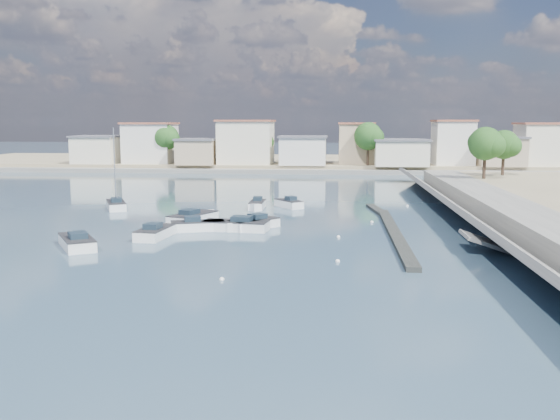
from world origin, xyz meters
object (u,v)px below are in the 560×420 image
object	(u,v)px
motorboat_f	(288,204)
sailboat	(116,205)
motorboat_c	(232,226)
motorboat_b	(156,233)
motorboat_g	(257,205)
motorboat_h	(201,226)
motorboat_d	(251,225)
motorboat_a	(76,242)
motorboat_e	(195,218)

from	to	relation	value
motorboat_f	sailboat	world-z (taller)	sailboat
motorboat_c	motorboat_f	bearing A→B (deg)	76.17
motorboat_b	motorboat_g	xyz separation A→B (m)	(6.16, 17.35, 0.00)
motorboat_g	motorboat_h	bearing A→B (deg)	-103.05
motorboat_c	motorboat_d	size ratio (longest dim) A/B	1.34
motorboat_b	motorboat_g	bearing A→B (deg)	70.46
motorboat_c	sailboat	bearing A→B (deg)	140.17
motorboat_a	motorboat_g	bearing A→B (deg)	63.25
motorboat_b	motorboat_f	xyz separation A→B (m)	(9.40, 19.01, 0.00)
motorboat_d	motorboat_g	distance (m)	12.70
motorboat_a	motorboat_c	size ratio (longest dim) A/B	0.84
motorboat_d	motorboat_g	xyz separation A→B (m)	(-1.05, 12.66, 0.00)
motorboat_e	motorboat_f	distance (m)	13.47
motorboat_b	motorboat_c	xyz separation A→B (m)	(5.66, 3.83, 0.00)
motorboat_c	motorboat_g	world-z (taller)	same
motorboat_h	motorboat_f	bearing A→B (deg)	67.42
motorboat_g	motorboat_h	distance (m)	14.25
motorboat_a	motorboat_d	size ratio (longest dim) A/B	1.13
motorboat_g	motorboat_e	bearing A→B (deg)	-117.68
motorboat_b	sailboat	bearing A→B (deg)	119.59
motorboat_b	motorboat_a	bearing A→B (deg)	-137.07
motorboat_b	motorboat_h	world-z (taller)	same
motorboat_a	motorboat_g	size ratio (longest dim) A/B	1.24
motorboat_f	motorboat_h	xyz separation A→B (m)	(-6.46, -15.54, 0.00)
motorboat_e	sailboat	size ratio (longest dim) A/B	0.67
motorboat_b	motorboat_e	distance (m)	8.31
sailboat	motorboat_e	bearing A→B (deg)	-37.24
motorboat_a	motorboat_d	xyz separation A→B (m)	(12.09, 9.23, -0.00)
motorboat_a	motorboat_f	size ratio (longest dim) A/B	1.39
motorboat_c	motorboat_e	size ratio (longest dim) A/B	1.07
motorboat_h	motorboat_e	bearing A→B (deg)	108.52
motorboat_g	motorboat_a	bearing A→B (deg)	-116.75
motorboat_d	sailboat	xyz separation A→B (m)	(-16.44, 11.55, 0.04)
motorboat_e	sailboat	distance (m)	13.29
motorboat_b	motorboat_c	size ratio (longest dim) A/B	0.83
sailboat	motorboat_f	bearing A→B (deg)	8.45
motorboat_d	sailboat	distance (m)	20.09
motorboat_c	motorboat_h	size ratio (longest dim) A/B	1.25
motorboat_a	sailboat	xyz separation A→B (m)	(-4.35, 20.78, 0.04)
motorboat_f	motorboat_b	bearing A→B (deg)	-116.31
motorboat_a	motorboat_e	world-z (taller)	same
motorboat_e	sailboat	world-z (taller)	sailboat
motorboat_c	sailboat	world-z (taller)	sailboat
motorboat_e	motorboat_f	bearing A→B (deg)	53.35
motorboat_c	motorboat_g	xyz separation A→B (m)	(0.50, 13.53, 0.00)
motorboat_h	motorboat_g	bearing A→B (deg)	76.95
motorboat_e	motorboat_h	distance (m)	4.99
motorboat_f	sailboat	size ratio (longest dim) A/B	0.44
motorboat_b	motorboat_c	distance (m)	6.83
motorboat_e	motorboat_h	world-z (taller)	same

